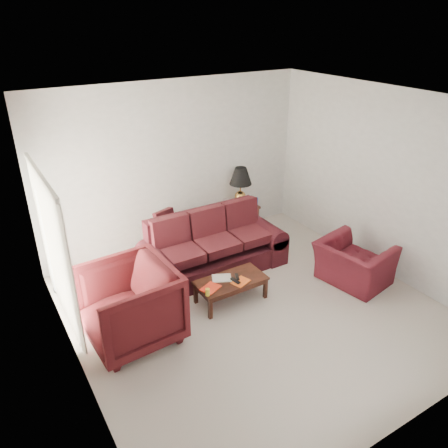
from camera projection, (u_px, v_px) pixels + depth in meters
name	position (u px, v px, depth m)	size (l,w,h in m)	color
floor	(254.00, 309.00, 6.49)	(5.00, 5.00, 0.00)	beige
blinds	(54.00, 251.00, 5.88)	(0.10, 2.00, 2.16)	silver
sofa	(214.00, 245.00, 7.24)	(2.42, 1.04, 0.99)	black
throw_pillow	(165.00, 221.00, 7.51)	(0.38, 0.11, 0.38)	black
end_table	(240.00, 219.00, 8.54)	(0.58, 0.58, 0.63)	brown
table_lamp	(240.00, 186.00, 8.32)	(0.43, 0.43, 0.72)	#CB8C3F
clock	(236.00, 206.00, 8.19)	(0.13, 0.04, 0.13)	white
blue_canister	(255.00, 201.00, 8.37)	(0.09, 0.09, 0.14)	#183FA1
picture_frame	(227.00, 199.00, 8.47)	(0.12, 0.02, 0.14)	white
floor_lamp	(53.00, 241.00, 6.56)	(0.28, 0.28, 1.75)	white
armchair_left	(129.00, 305.00, 5.69)	(1.14, 1.17, 1.07)	#410F12
armchair_right	(354.00, 263.00, 6.99)	(1.06, 0.93, 0.69)	#471018
coffee_table	(231.00, 290.00, 6.61)	(1.06, 0.53, 0.37)	black
magazine_red	(211.00, 288.00, 6.31)	(0.28, 0.21, 0.02)	red
magazine_white	(222.00, 278.00, 6.55)	(0.29, 0.21, 0.02)	beige
magazine_orange	(241.00, 282.00, 6.46)	(0.26, 0.19, 0.01)	orange
remote_a	(235.00, 281.00, 6.45)	(0.05, 0.18, 0.02)	black
remote_b	(237.00, 277.00, 6.54)	(0.05, 0.17, 0.02)	black
yellow_glass	(207.00, 292.00, 6.14)	(0.06, 0.06, 0.11)	yellow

